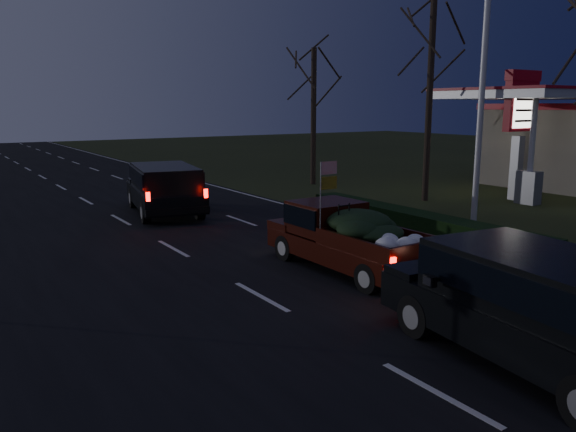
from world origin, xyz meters
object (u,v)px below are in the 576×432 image
light_pole (484,61)px  pickup_truck (347,234)px  gas_price_pylon (521,113)px  lead_suv (165,184)px  rear_suv (545,300)px

light_pole → pickup_truck: light_pole is taller
light_pole → pickup_truck: 8.14m
gas_price_pylon → lead_suv: (-14.18, 5.27, -2.62)m
gas_price_pylon → pickup_truck: bearing=-161.7°
pickup_truck → rear_suv: pickup_truck is taller
gas_price_pylon → lead_suv: size_ratio=1.00×
light_pole → lead_suv: size_ratio=1.64×
pickup_truck → rear_suv: size_ratio=0.87×
gas_price_pylon → rear_suv: bearing=-143.7°
pickup_truck → lead_suv: pickup_truck is taller
rear_suv → gas_price_pylon: bearing=43.2°
gas_price_pylon → light_pole: bearing=-155.3°
lead_suv → light_pole: bearing=-36.0°
lead_suv → rear_suv: 15.57m
pickup_truck → rear_suv: bearing=-99.3°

